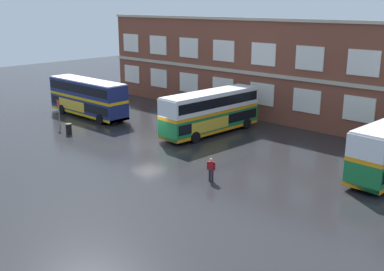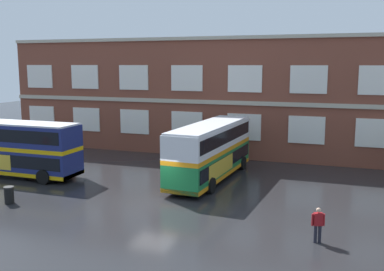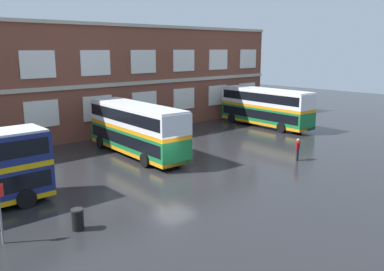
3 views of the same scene
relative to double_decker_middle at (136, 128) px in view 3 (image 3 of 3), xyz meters
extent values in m
plane|color=#232326|center=(-1.62, -4.57, -2.15)|extent=(120.00, 120.00, 0.00)
cube|color=brown|center=(0.70, 11.43, 3.02)|extent=(47.42, 8.00, 10.35)
cube|color=#B2A893|center=(0.70, 7.35, 2.82)|extent=(47.42, 0.16, 0.36)
cube|color=#B2A893|center=(0.70, 7.38, 8.35)|extent=(47.42, 0.28, 0.30)
cube|color=silver|center=(-4.57, 7.37, 0.75)|extent=(2.95, 0.12, 2.28)
cube|color=silver|center=(0.70, 7.37, 0.75)|extent=(2.95, 0.12, 2.28)
cube|color=silver|center=(5.97, 7.37, 0.75)|extent=(2.95, 0.12, 2.28)
cube|color=silver|center=(11.24, 7.37, 0.75)|extent=(2.95, 0.12, 2.28)
cube|color=silver|center=(16.51, 7.37, 0.75)|extent=(2.95, 0.12, 2.28)
cube|color=silver|center=(21.78, 7.37, 0.75)|extent=(2.95, 0.12, 2.28)
cube|color=silver|center=(-4.57, 7.37, 4.89)|extent=(2.95, 0.12, 2.28)
cube|color=silver|center=(0.70, 7.37, 4.89)|extent=(2.95, 0.12, 2.28)
cube|color=silver|center=(5.97, 7.37, 4.89)|extent=(2.95, 0.12, 2.28)
cube|color=silver|center=(11.24, 7.37, 4.89)|extent=(2.95, 0.12, 2.28)
cube|color=silver|center=(16.51, 7.37, 4.89)|extent=(2.95, 0.12, 2.28)
cube|color=silver|center=(21.78, 7.37, 4.89)|extent=(2.95, 0.12, 2.28)
cube|color=yellow|center=(-8.94, -3.93, 1.45)|extent=(0.06, 1.66, 0.40)
cylinder|color=black|center=(-10.56, -5.21, -1.63)|extent=(1.04, 0.32, 1.04)
cylinder|color=black|center=(-10.56, -2.66, -1.63)|extent=(1.04, 0.32, 1.04)
cube|color=#197038|center=(0.00, 0.00, -0.92)|extent=(3.17, 11.13, 1.75)
cube|color=black|center=(0.00, 0.00, -0.71)|extent=(3.18, 10.69, 0.90)
cube|color=orange|center=(0.00, 0.00, 0.10)|extent=(3.17, 11.13, 0.30)
cube|color=silver|center=(0.00, 0.00, 1.03)|extent=(3.17, 11.13, 1.55)
cube|color=black|center=(0.00, 0.00, 1.10)|extent=(3.18, 10.69, 0.90)
cube|color=orange|center=(0.00, 0.00, -1.66)|extent=(3.19, 11.13, 0.28)
cube|color=silver|center=(0.00, 0.00, 1.86)|extent=(3.06, 10.90, 0.12)
cube|color=gold|center=(1.21, -1.39, -0.84)|extent=(0.30, 4.83, 1.10)
cube|color=yellow|center=(0.31, 5.46, 1.45)|extent=(1.66, 0.15, 0.40)
cylinder|color=black|center=(1.49, 3.77, -1.63)|extent=(0.38, 1.06, 1.04)
cylinder|color=black|center=(-1.06, 3.91, -1.63)|extent=(0.38, 1.06, 1.04)
cylinder|color=black|center=(1.08, -3.37, -1.63)|extent=(0.38, 1.06, 1.04)
cylinder|color=black|center=(-1.46, -3.22, -1.63)|extent=(0.38, 1.06, 1.04)
cube|color=#197038|center=(17.22, 0.78, -0.92)|extent=(3.13, 11.12, 1.75)
cube|color=black|center=(17.22, 0.78, -0.71)|extent=(3.15, 10.68, 0.90)
cube|color=orange|center=(17.22, 0.78, 0.10)|extent=(3.13, 11.12, 0.30)
cube|color=silver|center=(17.22, 0.78, 1.03)|extent=(3.13, 11.12, 1.55)
cube|color=black|center=(17.22, 0.78, 1.10)|extent=(3.15, 10.68, 0.90)
cube|color=orange|center=(17.22, 0.78, -1.66)|extent=(3.15, 11.12, 0.28)
cube|color=silver|center=(17.22, 0.78, 1.86)|extent=(3.02, 10.90, 0.12)
cube|color=gold|center=(18.44, -0.61, -0.84)|extent=(0.29, 4.83, 1.10)
cube|color=yellow|center=(17.51, 6.24, 1.45)|extent=(1.66, 0.15, 0.40)
cylinder|color=black|center=(18.70, 4.55, -1.63)|extent=(0.37, 1.06, 1.04)
cylinder|color=black|center=(16.15, 4.69, -1.63)|extent=(0.37, 1.06, 1.04)
cylinder|color=black|center=(18.32, -2.59, -1.63)|extent=(0.37, 1.06, 1.04)
cylinder|color=black|center=(15.77, -2.45, -1.63)|extent=(0.37, 1.06, 1.04)
cylinder|color=black|center=(8.28, -9.40, -1.72)|extent=(0.20, 0.20, 0.85)
cylinder|color=black|center=(8.10, -9.46, -1.72)|extent=(0.20, 0.20, 0.85)
cube|color=maroon|center=(8.19, -9.43, -1.00)|extent=(0.46, 0.36, 0.60)
cylinder|color=maroon|center=(8.43, -9.34, -1.03)|extent=(0.14, 0.14, 0.57)
cylinder|color=maroon|center=(7.95, -9.52, -1.03)|extent=(0.14, 0.14, 0.57)
sphere|color=tan|center=(8.19, -9.43, -0.56)|extent=(0.22, 0.22, 0.22)
cylinder|color=slate|center=(-12.78, -8.56, -0.80)|extent=(0.10, 0.10, 2.70)
cylinder|color=black|center=(-9.71, -9.48, -1.67)|extent=(0.56, 0.56, 0.95)
cylinder|color=black|center=(-9.71, -9.48, -1.16)|extent=(0.60, 0.60, 0.08)
camera|label=1|loc=(28.07, -32.68, 9.90)|focal=43.41mm
camera|label=2|loc=(9.36, -30.14, 6.15)|focal=41.80mm
camera|label=3|loc=(-17.35, -26.12, 6.20)|focal=37.61mm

